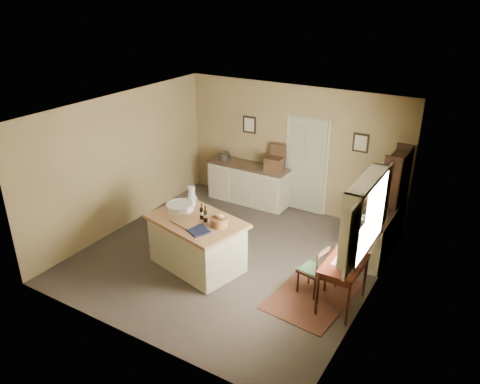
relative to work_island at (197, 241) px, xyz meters
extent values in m
plane|color=#4C413A|center=(0.34, 0.54, -0.48)|extent=(5.00, 5.00, 0.00)
cube|color=#988054|center=(0.34, 3.04, 0.87)|extent=(5.00, 0.10, 2.70)
cube|color=#988054|center=(0.34, -1.96, 0.87)|extent=(5.00, 0.10, 2.70)
cube|color=#988054|center=(-2.16, 0.54, 0.87)|extent=(0.10, 5.00, 2.70)
cube|color=#988054|center=(2.84, 0.54, 0.87)|extent=(0.10, 5.00, 2.70)
plane|color=silver|center=(0.34, 0.54, 2.22)|extent=(5.00, 5.00, 0.00)
cube|color=#A4A388|center=(0.69, 3.01, 0.57)|extent=(0.97, 0.06, 2.11)
cube|color=black|center=(-0.71, 3.02, 1.24)|extent=(0.32, 0.02, 0.38)
cube|color=beige|center=(-0.71, 3.01, 1.24)|extent=(0.24, 0.01, 0.30)
cube|color=black|center=(1.79, 3.02, 1.24)|extent=(0.32, 0.02, 0.38)
cube|color=beige|center=(1.79, 3.01, 1.24)|extent=(0.24, 0.01, 0.30)
cube|color=beige|center=(2.72, 0.34, 0.54)|extent=(0.25, 1.32, 0.06)
cube|color=beige|center=(2.72, 0.34, 1.60)|extent=(0.25, 1.32, 0.06)
cube|color=white|center=(2.84, 0.34, 1.07)|extent=(0.01, 1.20, 1.00)
cube|color=beige|center=(2.80, -0.48, 1.07)|extent=(0.04, 0.35, 1.00)
cube|color=beige|center=(2.80, 1.16, 1.07)|extent=(0.04, 0.35, 1.00)
cube|color=beige|center=(0.01, 0.00, -0.06)|extent=(1.69, 1.27, 0.85)
cube|color=#AA7845|center=(0.01, 0.00, 0.40)|extent=(1.82, 1.40, 0.06)
cylinder|color=white|center=(-0.45, 0.15, 0.48)|extent=(0.47, 0.47, 0.11)
cube|color=#AA7845|center=(-0.07, -0.18, 0.44)|extent=(0.54, 0.43, 0.03)
cube|color=black|center=(0.26, -0.31, 0.44)|extent=(0.47, 0.43, 0.02)
cylinder|color=brown|center=(0.47, 0.00, 0.50)|extent=(0.28, 0.28, 0.14)
cylinder|color=black|center=(0.08, 0.07, 0.57)|extent=(0.07, 0.07, 0.29)
cylinder|color=black|center=(0.19, 0.01, 0.57)|extent=(0.07, 0.07, 0.29)
cube|color=beige|center=(-0.57, 2.74, -0.06)|extent=(1.82, 0.50, 0.85)
cube|color=#332319|center=(-0.57, 2.74, 0.39)|extent=(1.86, 0.53, 0.05)
cube|color=#452C1B|center=(0.07, 2.74, 0.56)|extent=(0.36, 0.27, 0.28)
cylinder|color=#59544F|center=(-1.21, 2.74, 0.51)|extent=(0.31, 0.31, 0.18)
cube|color=#57311D|center=(2.09, 0.23, -0.48)|extent=(1.24, 1.69, 0.01)
cube|color=black|center=(2.54, 0.23, 0.27)|extent=(0.54, 0.89, 0.03)
cube|color=black|center=(2.54, 0.23, 0.20)|extent=(0.48, 0.83, 0.10)
cube|color=silver|center=(2.49, 0.23, 0.29)|extent=(0.22, 0.30, 0.01)
cylinder|color=black|center=(2.64, 0.47, 0.31)|extent=(0.05, 0.05, 0.05)
cylinder|color=black|center=(2.31, -0.18, -0.12)|extent=(0.04, 0.04, 0.72)
cylinder|color=black|center=(2.78, -0.18, -0.12)|extent=(0.04, 0.04, 0.72)
cylinder|color=black|center=(2.31, 0.63, -0.12)|extent=(0.04, 0.04, 0.72)
cylinder|color=black|center=(2.78, 0.63, -0.12)|extent=(0.04, 0.04, 0.72)
cube|color=beige|center=(2.54, 1.76, -0.06)|extent=(0.55, 1.00, 0.85)
cube|color=#332319|center=(2.54, 1.76, 0.39)|extent=(0.58, 1.04, 0.05)
cylinder|color=silver|center=(2.51, 1.61, 0.46)|extent=(0.24, 0.24, 0.09)
cube|color=black|center=(2.65, 2.14, 0.45)|extent=(0.32, 0.04, 1.87)
cube|color=black|center=(2.65, 2.94, 0.45)|extent=(0.32, 0.04, 1.87)
cube|color=black|center=(2.80, 2.54, 0.45)|extent=(0.02, 0.84, 1.87)
cube|color=black|center=(2.65, 2.54, -0.43)|extent=(0.32, 0.80, 0.03)
cube|color=black|center=(2.65, 2.54, 0.03)|extent=(0.32, 0.80, 0.03)
cube|color=black|center=(2.65, 2.54, 0.50)|extent=(0.32, 0.80, 0.03)
cube|color=black|center=(2.65, 2.54, 0.87)|extent=(0.32, 0.80, 0.03)
cube|color=black|center=(2.65, 2.54, 1.24)|extent=(0.32, 0.80, 0.03)
cylinder|color=white|center=(2.65, 2.54, 0.56)|extent=(0.12, 0.12, 0.11)
camera|label=1|loc=(4.26, -5.63, 4.06)|focal=35.00mm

